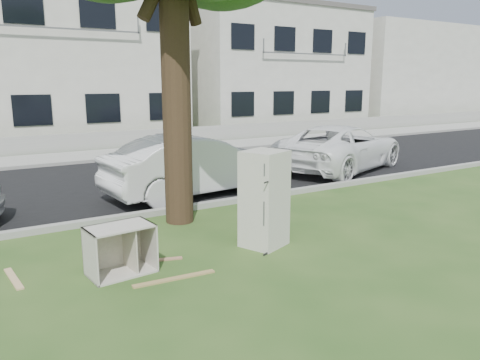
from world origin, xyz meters
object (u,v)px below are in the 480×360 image
cabinet (121,250)px  car_center (195,165)px  car_right (341,147)px  fridge (264,199)px

cabinet → car_center: car_center is taller
car_center → car_right: 5.30m
fridge → cabinet: size_ratio=1.77×
cabinet → car_right: (8.29, 4.37, 0.35)m
fridge → car_right: (5.88, 4.45, -0.10)m
fridge → car_right: bearing=15.1°
cabinet → fridge: bearing=-7.7°
car_right → cabinet: bearing=98.0°
fridge → car_right: size_ratio=0.32×
car_right → fridge: bearing=107.3°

